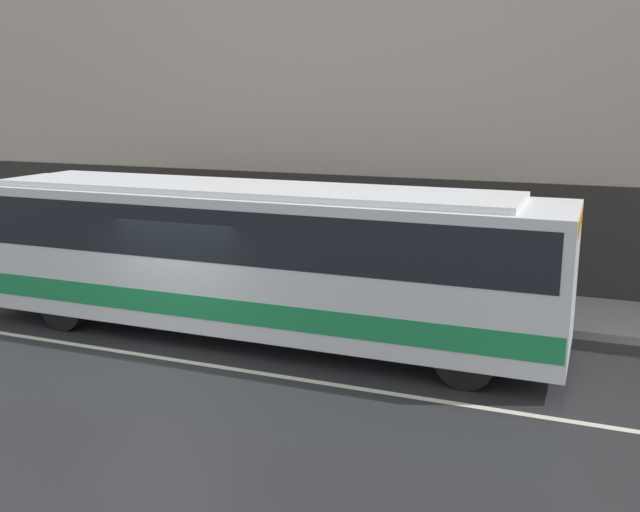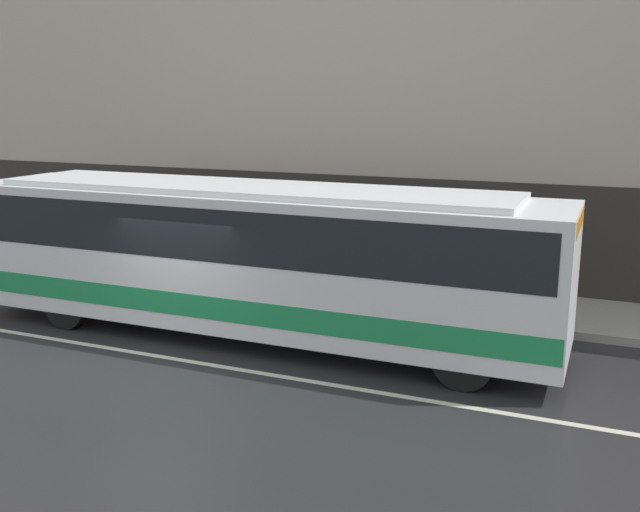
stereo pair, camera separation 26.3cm
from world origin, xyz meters
name	(u,v)px [view 2 (the right image)]	position (x,y,z in m)	size (l,w,h in m)	color
ground_plane	(164,357)	(0.00, 0.00, 0.00)	(60.00, 60.00, 0.00)	#262628
sidewalk	(286,285)	(0.00, 5.38, 0.09)	(60.00, 2.76, 0.18)	gray
building_facade	(310,66)	(0.00, 6.91, 5.56)	(60.00, 0.35, 11.53)	#B7A899
lane_stripe	(164,357)	(0.00, 0.00, 0.00)	(54.00, 0.14, 0.01)	beige
transit_bus	(250,252)	(0.90, 1.81, 1.74)	(12.39, 2.60, 3.08)	white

